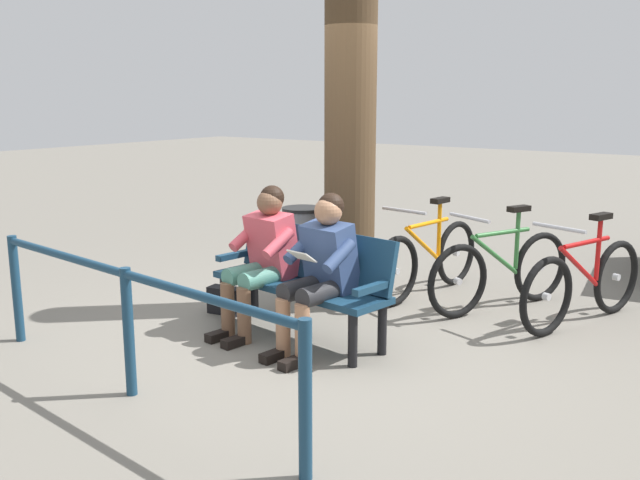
% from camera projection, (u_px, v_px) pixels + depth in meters
% --- Properties ---
extents(ground_plane, '(40.00, 40.00, 0.00)m').
position_uv_depth(ground_plane, '(315.00, 338.00, 5.61)').
color(ground_plane, slate).
extents(bench, '(1.65, 0.69, 0.87)m').
position_uv_depth(bench, '(305.00, 275.00, 5.58)').
color(bench, navy).
rests_on(bench, ground).
extents(person_reading, '(0.53, 0.80, 1.20)m').
position_uv_depth(person_reading, '(320.00, 266.00, 5.21)').
color(person_reading, '#334772').
rests_on(person_reading, ground).
extents(person_companion, '(0.53, 0.80, 1.20)m').
position_uv_depth(person_companion, '(263.00, 253.00, 5.64)').
color(person_companion, '#D84C59').
rests_on(person_companion, ground).
extents(handbag, '(0.32, 0.19, 0.24)m').
position_uv_depth(handbag, '(225.00, 300.00, 6.22)').
color(handbag, black).
rests_on(handbag, ground).
extents(tree_trunk, '(0.46, 0.46, 3.11)m').
position_uv_depth(tree_trunk, '(350.00, 136.00, 6.21)').
color(tree_trunk, '#4C3823').
rests_on(tree_trunk, ground).
extents(litter_bin, '(0.40, 0.40, 0.86)m').
position_uv_depth(litter_bin, '(303.00, 251.00, 6.77)').
color(litter_bin, slate).
rests_on(litter_bin, ground).
extents(bicycle_purple, '(0.64, 1.62, 0.94)m').
position_uv_depth(bicycle_purple, '(584.00, 283.00, 5.89)').
color(bicycle_purple, black).
rests_on(bicycle_purple, ground).
extents(bicycle_orange, '(0.76, 1.56, 0.94)m').
position_uv_depth(bicycle_orange, '(501.00, 271.00, 6.30)').
color(bicycle_orange, black).
rests_on(bicycle_orange, ground).
extents(bicycle_silver, '(0.48, 1.67, 0.94)m').
position_uv_depth(bicycle_silver, '(428.00, 259.00, 6.76)').
color(bicycle_silver, black).
rests_on(bicycle_silver, ground).
extents(railing_fence, '(3.13, 0.39, 0.85)m').
position_uv_depth(railing_fence, '(127.00, 307.00, 4.43)').
color(railing_fence, navy).
rests_on(railing_fence, ground).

